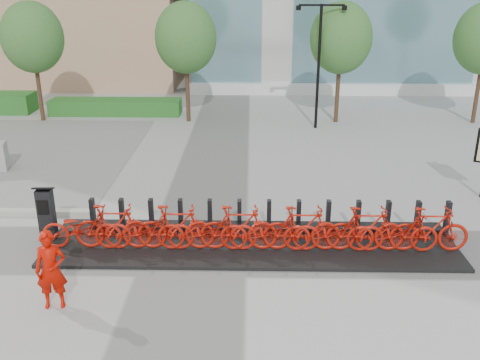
{
  "coord_description": "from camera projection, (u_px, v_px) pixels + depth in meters",
  "views": [
    {
      "loc": [
        1.26,
        -11.02,
        5.95
      ],
      "look_at": [
        1.0,
        1.5,
        1.2
      ],
      "focal_mm": 40.0,
      "sensor_mm": 36.0,
      "label": 1
    }
  ],
  "objects": [
    {
      "name": "bike_2",
      "position": [
        144.0,
        229.0,
        12.21
      ],
      "size": [
        1.85,
        0.65,
        0.97
      ],
      "primitive_type": "imported",
      "rotation": [
        0.0,
        0.0,
        1.57
      ],
      "color": "#A91408",
      "rests_on": "dock_pad"
    },
    {
      "name": "kiosk",
      "position": [
        46.0,
        213.0,
        12.62
      ],
      "size": [
        0.44,
        0.38,
        1.38
      ],
      "rotation": [
        0.0,
        0.0,
        0.05
      ],
      "color": "black",
      "rests_on": "dock_pad"
    },
    {
      "name": "streetlamp",
      "position": [
        319.0,
        52.0,
        21.53
      ],
      "size": [
        2.0,
        0.2,
        5.0
      ],
      "color": "black",
      "rests_on": "ground"
    },
    {
      "name": "tree_0",
      "position": [
        32.0,
        37.0,
        22.54
      ],
      "size": [
        2.6,
        2.6,
        5.1
      ],
      "color": "brown",
      "rests_on": "ground"
    },
    {
      "name": "bike_10",
      "position": [
        397.0,
        232.0,
        12.1
      ],
      "size": [
        1.85,
        0.65,
        0.97
      ],
      "primitive_type": "imported",
      "rotation": [
        0.0,
        0.0,
        1.57
      ],
      "color": "#A91408",
      "rests_on": "dock_pad"
    },
    {
      "name": "bike_1",
      "position": [
        113.0,
        227.0,
        12.21
      ],
      "size": [
        1.8,
        0.51,
        1.08
      ],
      "primitive_type": "imported",
      "rotation": [
        0.0,
        0.0,
        1.57
      ],
      "color": "#A91408",
      "rests_on": "dock_pad"
    },
    {
      "name": "bike_9",
      "position": [
        366.0,
        229.0,
        12.1
      ],
      "size": [
        1.8,
        0.51,
        1.08
      ],
      "primitive_type": "imported",
      "rotation": [
        0.0,
        0.0,
        1.57
      ],
      "color": "#A91408",
      "rests_on": "dock_pad"
    },
    {
      "name": "dock_pad",
      "position": [
        252.0,
        244.0,
        12.68
      ],
      "size": [
        9.6,
        2.4,
        0.08
      ],
      "primitive_type": "cube",
      "color": "black",
      "rests_on": "ground"
    },
    {
      "name": "bike_4",
      "position": [
        207.0,
        230.0,
        12.19
      ],
      "size": [
        1.85,
        0.65,
        0.97
      ],
      "primitive_type": "imported",
      "rotation": [
        0.0,
        0.0,
        1.57
      ],
      "color": "#A91408",
      "rests_on": "dock_pad"
    },
    {
      "name": "ground",
      "position": [
        196.0,
        251.0,
        12.44
      ],
      "size": [
        120.0,
        120.0,
        0.0
      ],
      "primitive_type": "plane",
      "color": "#A8A8A7"
    },
    {
      "name": "hedge_b",
      "position": [
        116.0,
        107.0,
        24.75
      ],
      "size": [
        6.0,
        1.2,
        0.7
      ],
      "primitive_type": "cube",
      "color": "#327630",
      "rests_on": "ground"
    },
    {
      "name": "bike_3",
      "position": [
        176.0,
        227.0,
        12.18
      ],
      "size": [
        1.8,
        0.51,
        1.08
      ],
      "primitive_type": "imported",
      "rotation": [
        0.0,
        0.0,
        1.57
      ],
      "color": "#A91408",
      "rests_on": "dock_pad"
    },
    {
      "name": "bike_11",
      "position": [
        429.0,
        230.0,
        12.07
      ],
      "size": [
        1.8,
        0.51,
        1.08
      ],
      "primitive_type": "imported",
      "rotation": [
        0.0,
        0.0,
        1.57
      ],
      "color": "#A91408",
      "rests_on": "dock_pad"
    },
    {
      "name": "worker_red",
      "position": [
        51.0,
        270.0,
        10.06
      ],
      "size": [
        0.63,
        0.47,
        1.59
      ],
      "primitive_type": "imported",
      "rotation": [
        0.0,
        0.0,
        0.16
      ],
      "color": "#B10B00",
      "rests_on": "ground"
    },
    {
      "name": "tree_2",
      "position": [
        341.0,
        38.0,
        22.29
      ],
      "size": [
        2.6,
        2.6,
        5.1
      ],
      "color": "brown",
      "rests_on": "ground"
    },
    {
      "name": "bike_7",
      "position": [
        302.0,
        229.0,
        12.12
      ],
      "size": [
        1.8,
        0.51,
        1.08
      ],
      "primitive_type": "imported",
      "rotation": [
        0.0,
        0.0,
        1.57
      ],
      "color": "#A91408",
      "rests_on": "dock_pad"
    },
    {
      "name": "dock_rail_posts",
      "position": [
        269.0,
        218.0,
        12.95
      ],
      "size": [
        8.74,
        0.5,
        0.85
      ],
      "primitive_type": null,
      "color": "black",
      "rests_on": "dock_pad"
    },
    {
      "name": "bike_8",
      "position": [
        334.0,
        231.0,
        12.13
      ],
      "size": [
        1.85,
        0.65,
        0.97
      ],
      "primitive_type": "imported",
      "rotation": [
        0.0,
        0.0,
        1.57
      ],
      "color": "#A91408",
      "rests_on": "dock_pad"
    },
    {
      "name": "bike_0",
      "position": [
        82.0,
        229.0,
        12.24
      ],
      "size": [
        1.85,
        0.65,
        0.97
      ],
      "primitive_type": "imported",
      "rotation": [
        0.0,
        0.0,
        1.57
      ],
      "color": "#A91408",
      "rests_on": "dock_pad"
    },
    {
      "name": "bike_5",
      "position": [
        239.0,
        228.0,
        12.15
      ],
      "size": [
        1.8,
        0.51,
        1.08
      ],
      "primitive_type": "imported",
      "rotation": [
        0.0,
        0.0,
        1.57
      ],
      "color": "#A91408",
      "rests_on": "dock_pad"
    },
    {
      "name": "bike_6",
      "position": [
        270.0,
        230.0,
        12.16
      ],
      "size": [
        1.85,
        0.65,
        0.97
      ],
      "primitive_type": "imported",
      "rotation": [
        0.0,
        0.0,
        1.57
      ],
      "color": "#A91408",
      "rests_on": "dock_pad"
    },
    {
      "name": "tree_1",
      "position": [
        186.0,
        38.0,
        22.41
      ],
      "size": [
        2.6,
        2.6,
        5.1
      ],
      "color": "brown",
      "rests_on": "ground"
    }
  ]
}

